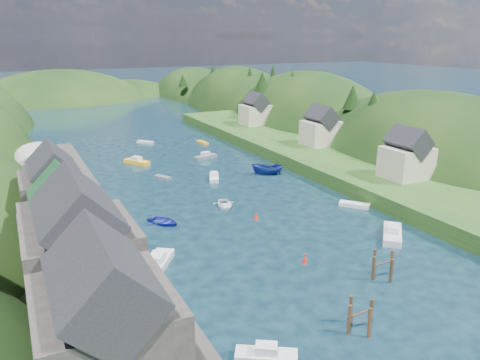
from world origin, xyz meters
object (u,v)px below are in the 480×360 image
piling_cluster_far (382,268)px  channel_buoy_far (256,216)px  channel_buoy_near (305,259)px  piling_cluster_near (360,319)px

piling_cluster_far → channel_buoy_far: bearing=101.4°
piling_cluster_far → channel_buoy_far: size_ratio=3.05×
channel_buoy_near → channel_buoy_far: 13.90m
piling_cluster_near → channel_buoy_far: bearing=81.1°
piling_cluster_near → piling_cluster_far: 10.22m
piling_cluster_near → channel_buoy_far: 26.72m
piling_cluster_far → channel_buoy_near: piling_cluster_far is taller
channel_buoy_far → piling_cluster_far: bearing=-78.6°
piling_cluster_near → channel_buoy_near: piling_cluster_near is taller
channel_buoy_far → channel_buoy_near: bearing=-95.2°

